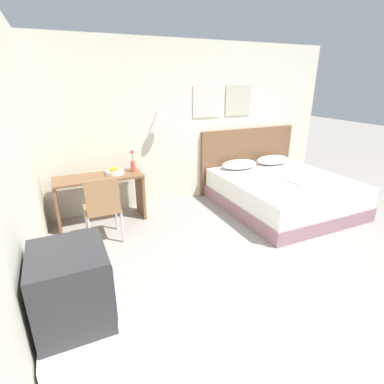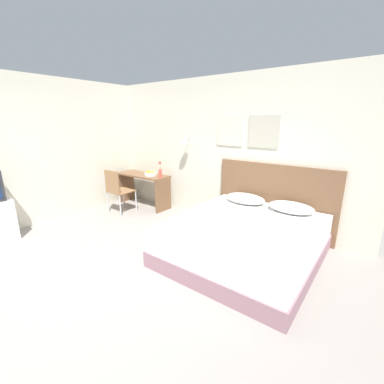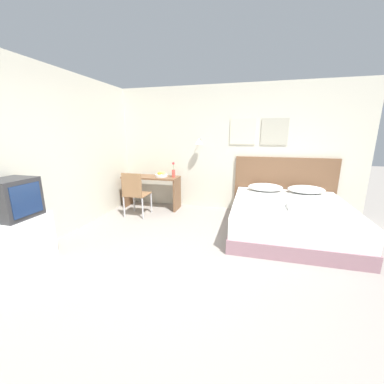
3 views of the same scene
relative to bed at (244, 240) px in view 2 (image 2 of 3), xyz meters
name	(u,v)px [view 2 (image 2 of 3)]	position (x,y,z in m)	size (l,w,h in m)	color
ground_plane	(71,289)	(-1.25, -1.87, -0.27)	(24.00, 24.00, 0.00)	gray
wall_back	(214,150)	(-1.24, 1.12, 1.06)	(5.55, 0.31, 2.65)	beige
bed	(244,240)	(0.00, 0.00, 0.00)	(1.88, 2.06, 0.54)	gray
headboard	(273,199)	(0.00, 1.06, 0.33)	(2.00, 0.06, 1.19)	brown
pillow_left	(245,198)	(-0.38, 0.77, 0.35)	(0.68, 0.42, 0.15)	white
pillow_right	(291,207)	(0.38, 0.77, 0.35)	(0.68, 0.42, 0.15)	white
folded_towel_near_foot	(238,228)	(0.04, -0.31, 0.30)	(0.26, 0.36, 0.06)	white
desk	(143,183)	(-2.85, 0.73, 0.25)	(1.26, 0.49, 0.73)	brown
desk_chair	(117,188)	(-2.91, 0.07, 0.27)	(0.45, 0.45, 0.92)	#8E6642
fruit_bowl	(151,174)	(-2.60, 0.74, 0.50)	(0.27, 0.27, 0.11)	silver
flower_vase	(160,171)	(-2.32, 0.75, 0.58)	(0.07, 0.07, 0.33)	#D14C42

